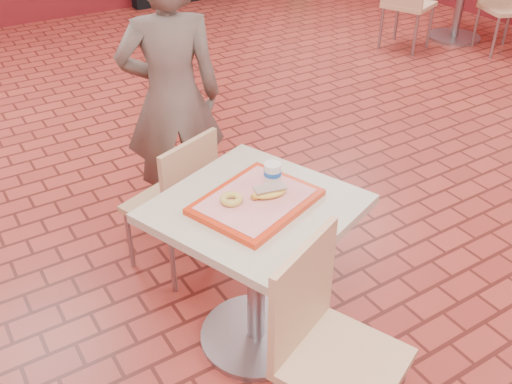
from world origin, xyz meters
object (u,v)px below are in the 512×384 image
long_john_donut (269,192)px  ring_donut (231,199)px  main_table (256,253)px  customer (172,99)px  chair_main_front (327,340)px  chair_main_back (178,199)px  paper_cup (273,173)px  serving_tray (256,201)px

long_john_donut → ring_donut: bearing=162.8°
main_table → customer: customer is taller
chair_main_front → ring_donut: size_ratio=9.53×
chair_main_back → paper_cup: 0.72m
ring_donut → main_table: bearing=-17.2°
main_table → chair_main_back: size_ratio=0.94×
paper_cup → chair_main_front: bearing=-104.3°
chair_main_back → long_john_donut: 0.76m
chair_main_back → ring_donut: bearing=67.1°
chair_main_back → ring_donut: (-0.03, -0.61, 0.36)m
customer → serving_tray: 1.12m
long_john_donut → paper_cup: 0.11m
chair_main_front → chair_main_back: 1.17m
main_table → ring_donut: ring_donut is taller
main_table → customer: bearing=82.4°
chair_main_back → main_table: bearing=75.9°
paper_cup → ring_donut: bearing=-171.4°
customer → long_john_donut: bearing=102.9°
customer → long_john_donut: (-0.10, -1.12, 0.04)m
customer → long_john_donut: customer is taller
chair_main_back → serving_tray: size_ratio=1.74×
main_table → chair_main_back: (-0.07, 0.64, -0.06)m
serving_tray → long_john_donut: long_john_donut is taller
main_table → chair_main_front: bearing=-93.2°
serving_tray → ring_donut: (-0.10, 0.03, 0.03)m
chair_main_front → customer: bearing=60.8°
ring_donut → long_john_donut: 0.16m
ring_donut → paper_cup: 0.22m
long_john_donut → serving_tray: bearing=162.7°
chair_main_back → paper_cup: (0.19, -0.58, 0.39)m
serving_tray → main_table: bearing=180.0°
serving_tray → paper_cup: bearing=27.6°
ring_donut → serving_tray: bearing=-17.2°
serving_tray → chair_main_front: bearing=-93.2°
chair_main_back → long_john_donut: size_ratio=5.19×
customer → main_table: bearing=100.2°
main_table → ring_donut: 0.31m
chair_main_front → customer: size_ratio=0.56×
chair_main_front → main_table: bearing=63.8°
chair_main_front → serving_tray: size_ratio=1.88×
main_table → serving_tray: size_ratio=1.65×
main_table → paper_cup: 0.35m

